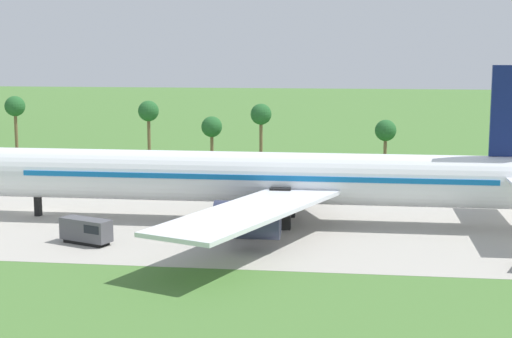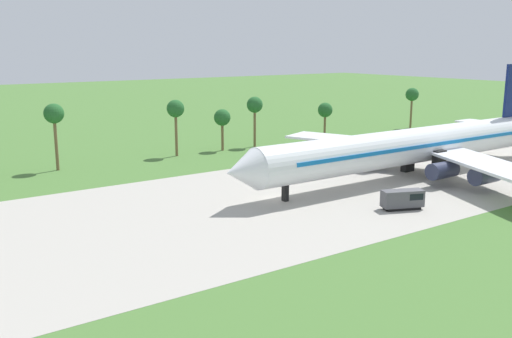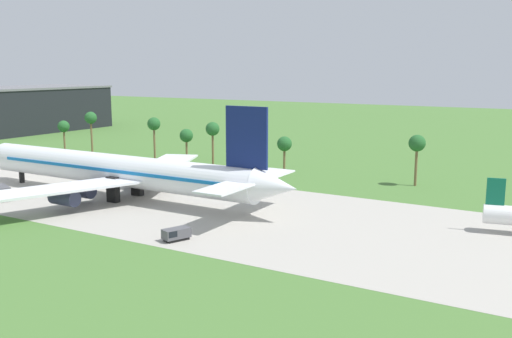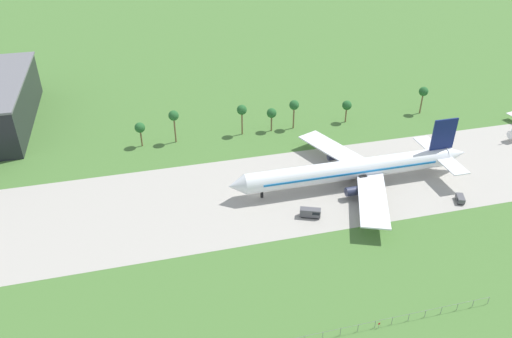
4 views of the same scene
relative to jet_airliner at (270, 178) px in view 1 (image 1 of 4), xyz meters
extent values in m
plane|color=#477233|center=(-30.06, 1.59, -5.42)|extent=(600.00, 600.00, 0.00)
cube|color=#A8A399|center=(-30.06, 1.59, -5.41)|extent=(320.00, 44.00, 0.02)
cylinder|color=white|center=(-1.71, 0.00, 0.05)|extent=(65.32, 6.09, 6.09)
cube|color=#146BB7|center=(-1.71, 0.00, 0.51)|extent=(55.52, 6.21, 0.61)
cube|color=white|center=(-0.35, -14.09, -1.01)|extent=(17.89, 29.09, 0.44)
cube|color=white|center=(-0.35, 14.09, -1.01)|extent=(17.89, 29.09, 0.44)
cylinder|color=#2D334C|center=(-2.67, -7.31, -2.78)|extent=(5.48, 2.74, 2.74)
cylinder|color=#2D334C|center=(-0.21, -13.39, -2.78)|extent=(5.48, 2.74, 2.74)
cylinder|color=#2D334C|center=(-2.67, 7.31, -2.78)|extent=(5.48, 2.74, 2.74)
cylinder|color=#2D334C|center=(-0.21, 13.39, -2.78)|extent=(5.48, 2.74, 2.74)
cube|color=black|center=(-29.14, 0.00, -2.99)|extent=(0.70, 0.90, 4.86)
cube|color=black|center=(1.56, -3.35, -2.99)|extent=(2.40, 1.20, 4.86)
cube|color=black|center=(1.56, 3.35, -2.99)|extent=(2.40, 1.20, 4.86)
cube|color=black|center=(-18.43, -12.71, -5.22)|extent=(5.26, 3.53, 0.40)
cube|color=#4C4C51|center=(-18.43, -12.71, -3.85)|extent=(6.15, 4.04, 2.34)
cube|color=black|center=(-16.94, -13.31, -3.50)|extent=(2.65, 2.66, 0.90)
cylinder|color=brown|center=(-25.82, 40.86, -0.81)|extent=(0.56, 0.56, 9.22)
sphere|color=#235B28|center=(-25.82, 40.86, 4.40)|extent=(3.60, 3.60, 3.60)
cylinder|color=brown|center=(-6.11, 40.86, -0.98)|extent=(0.56, 0.56, 8.88)
sphere|color=#235B28|center=(-6.11, 40.86, 4.06)|extent=(3.60, 3.60, 3.60)
cylinder|color=brown|center=(14.95, 40.86, -2.23)|extent=(0.56, 0.56, 6.39)
sphere|color=#235B28|center=(14.95, 40.86, 1.57)|extent=(3.60, 3.60, 3.60)
cylinder|color=brown|center=(-50.14, 40.86, -0.51)|extent=(0.56, 0.56, 9.83)
sphere|color=#235B28|center=(-50.14, 40.86, 5.01)|extent=(3.60, 3.60, 3.60)
cylinder|color=brown|center=(-14.67, 40.86, -2.11)|extent=(0.56, 0.56, 6.62)
sphere|color=#235B28|center=(-14.67, 40.86, 1.80)|extent=(3.60, 3.60, 3.60)
camera|label=1|loc=(10.09, -91.49, 15.56)|focal=55.00mm
camera|label=2|loc=(-78.93, -63.66, 16.79)|focal=40.00mm
camera|label=3|loc=(78.16, -80.41, 19.72)|focal=40.00mm
camera|label=4|loc=(-61.00, -118.18, 80.65)|focal=35.00mm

